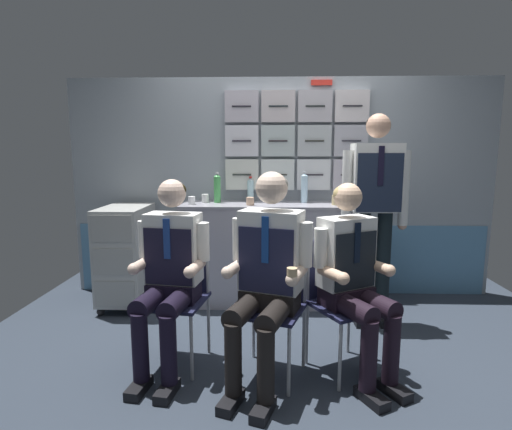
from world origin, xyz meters
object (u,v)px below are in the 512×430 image
(service_trolley, at_px, (126,253))
(crew_member_left, at_px, (169,268))
(crew_member_center, at_px, (267,268))
(crew_member_right, at_px, (354,273))
(folding_chair_center, at_px, (275,292))
(paper_cup_blue, at_px, (250,201))
(folding_chair_left, at_px, (179,284))
(water_bottle_tall, at_px, (217,188))
(crew_member_standing, at_px, (375,200))
(folding_chair_right, at_px, (337,289))

(service_trolley, xyz_separation_m, crew_member_left, (0.69, -1.13, 0.20))
(crew_member_center, relative_size, crew_member_right, 1.06)
(folding_chair_center, relative_size, crew_member_center, 0.65)
(service_trolley, distance_m, paper_cup_blue, 1.26)
(service_trolley, bearing_deg, folding_chair_left, -53.46)
(crew_member_center, distance_m, water_bottle_tall, 1.57)
(crew_member_left, relative_size, crew_member_right, 1.01)
(crew_member_center, distance_m, crew_member_standing, 1.31)
(folding_chair_right, height_order, crew_member_standing, crew_member_standing)
(crew_member_standing, bearing_deg, folding_chair_right, -120.06)
(folding_chair_left, xyz_separation_m, crew_member_standing, (1.48, 0.64, 0.52))
(crew_member_right, relative_size, water_bottle_tall, 4.30)
(folding_chair_right, relative_size, crew_member_right, 0.69)
(crew_member_left, xyz_separation_m, crew_member_right, (1.18, -0.04, -0.01))
(folding_chair_center, relative_size, paper_cup_blue, 11.69)
(paper_cup_blue, bearing_deg, crew_member_center, -82.59)
(crew_member_standing, height_order, water_bottle_tall, crew_member_standing)
(crew_member_center, distance_m, paper_cup_blue, 1.29)
(crew_member_left, relative_size, folding_chair_right, 1.47)
(crew_member_right, height_order, crew_member_standing, crew_member_standing)
(water_bottle_tall, xyz_separation_m, paper_cup_blue, (0.32, -0.19, -0.10))
(service_trolley, height_order, water_bottle_tall, water_bottle_tall)
(crew_member_left, height_order, paper_cup_blue, crew_member_left)
(crew_member_right, bearing_deg, crew_member_center, -171.75)
(crew_member_center, xyz_separation_m, folding_chair_right, (0.47, 0.22, -0.21))
(folding_chair_right, xyz_separation_m, paper_cup_blue, (-0.63, 1.04, 0.46))
(folding_chair_left, bearing_deg, crew_member_center, -24.68)
(crew_member_standing, bearing_deg, folding_chair_center, -136.78)
(folding_chair_center, xyz_separation_m, folding_chair_right, (0.42, 0.07, 0.00))
(crew_member_left, bearing_deg, crew_member_right, -1.99)
(folding_chair_center, distance_m, water_bottle_tall, 1.51)
(folding_chair_center, xyz_separation_m, crew_member_right, (0.50, -0.07, 0.15))
(folding_chair_left, relative_size, crew_member_standing, 0.49)
(crew_member_center, bearing_deg, folding_chair_right, 25.40)
(crew_member_right, distance_m, water_bottle_tall, 1.76)
(folding_chair_right, bearing_deg, water_bottle_tall, 127.99)
(folding_chair_left, distance_m, crew_member_left, 0.23)
(folding_chair_left, bearing_deg, crew_member_standing, 23.46)
(service_trolley, relative_size, water_bottle_tall, 3.23)
(crew_member_left, xyz_separation_m, folding_chair_center, (0.68, 0.03, -0.17))
(crew_member_left, relative_size, water_bottle_tall, 4.36)
(folding_chair_left, xyz_separation_m, crew_member_center, (0.61, -0.28, 0.21))
(folding_chair_center, bearing_deg, service_trolley, 141.41)
(water_bottle_tall, bearing_deg, folding_chair_right, -52.01)
(folding_chair_right, height_order, water_bottle_tall, water_bottle_tall)
(water_bottle_tall, bearing_deg, folding_chair_center, -67.50)
(crew_member_standing, height_order, paper_cup_blue, crew_member_standing)
(service_trolley, height_order, paper_cup_blue, paper_cup_blue)
(crew_member_center, xyz_separation_m, paper_cup_blue, (-0.16, 1.26, 0.26))
(service_trolley, relative_size, crew_member_center, 0.71)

